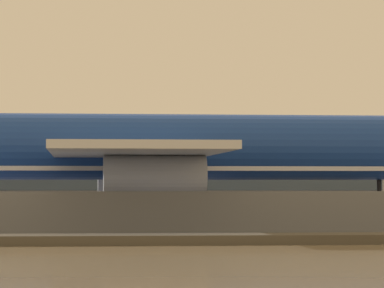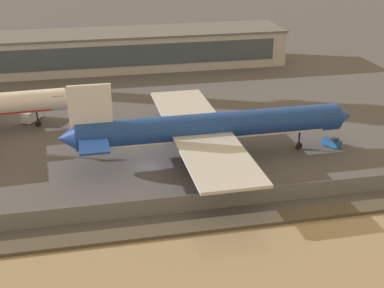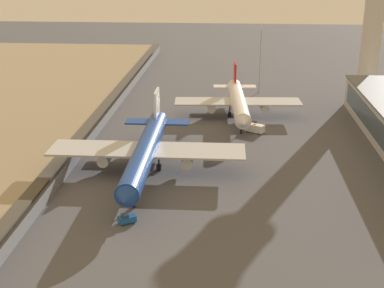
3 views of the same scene
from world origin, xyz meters
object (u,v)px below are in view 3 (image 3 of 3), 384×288
(control_tower, at_px, (374,13))
(cargo_jet_blue, at_px, (146,151))
(apron_light_mast_apron_west, at_px, (260,56))
(ops_van, at_px, (254,128))
(baggage_tug, at_px, (127,219))
(passenger_jet_white_red, at_px, (238,102))

(control_tower, bearing_deg, cargo_jet_blue, -40.32)
(control_tower, distance_m, apron_light_mast_apron_west, 39.67)
(control_tower, bearing_deg, ops_van, -41.11)
(control_tower, height_order, apron_light_mast_apron_west, control_tower)
(cargo_jet_blue, height_order, ops_van, cargo_jet_blue)
(cargo_jet_blue, height_order, control_tower, control_tower)
(baggage_tug, relative_size, ops_van, 0.64)
(cargo_jet_blue, xyz_separation_m, apron_light_mast_apron_west, (-74.01, 27.80, 7.25))
(passenger_jet_white_red, relative_size, control_tower, 0.93)
(passenger_jet_white_red, bearing_deg, apron_light_mast_apron_west, 166.36)
(control_tower, bearing_deg, passenger_jet_white_red, -53.27)
(passenger_jet_white_red, distance_m, ops_van, 13.95)
(passenger_jet_white_red, distance_m, baggage_tug, 69.19)
(baggage_tug, bearing_deg, ops_van, 155.04)
(cargo_jet_blue, distance_m, control_tower, 102.32)
(ops_van, bearing_deg, control_tower, 138.89)
(baggage_tug, height_order, apron_light_mast_apron_west, apron_light_mast_apron_west)
(passenger_jet_white_red, bearing_deg, baggage_tug, -17.16)
(cargo_jet_blue, distance_m, passenger_jet_white_red, 47.66)
(passenger_jet_white_red, height_order, baggage_tug, passenger_jet_white_red)
(baggage_tug, height_order, control_tower, control_tower)
(ops_van, bearing_deg, baggage_tug, -24.96)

